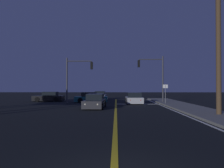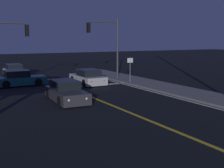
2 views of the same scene
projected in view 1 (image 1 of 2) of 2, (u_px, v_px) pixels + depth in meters
The scene contains 13 objects.
sidewalk_right at pixel (210, 114), 16.10m from camera, with size 3.20×41.69×0.15m, color slate.
lane_line_center at pixel (116, 115), 16.23m from camera, with size 0.20×39.37×0.01m, color gold.
lane_line_edge_right at pixel (184, 115), 16.14m from camera, with size 0.16×39.37×0.01m, color white.
stop_bar at pixel (138, 104), 26.26m from camera, with size 5.18×0.50×0.01m, color white.
car_distant_tail_teal at pixel (91, 98), 29.27m from camera, with size 4.28×1.84×1.34m.
car_parked_curb_white at pixel (100, 96), 35.63m from camera, with size 1.94×4.63×1.34m.
car_far_approaching_black at pixel (49, 97), 31.28m from camera, with size 4.23×1.87×1.34m.
car_following_oncoming_silver at pixel (134, 99), 27.23m from camera, with size 2.00×4.19×1.34m.
car_mid_block_charcoal at pixel (95, 102), 21.39m from camera, with size 1.99×4.51×1.34m.
traffic_signal_near_right at pixel (154, 72), 28.56m from camera, with size 3.29×0.28×5.93m.
traffic_signal_far_left at pixel (76, 73), 27.35m from camera, with size 3.25×0.28×5.56m.
utility_pole_right at pixel (218, 37), 15.43m from camera, with size 1.89×0.34×10.61m.
street_sign_corner at pixel (165, 91), 25.72m from camera, with size 0.56×0.06×2.33m.
Camera 1 is at (0.05, -4.68, 2.02)m, focal length 36.03 mm.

